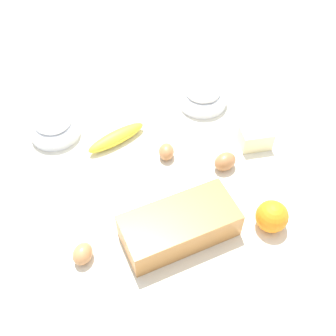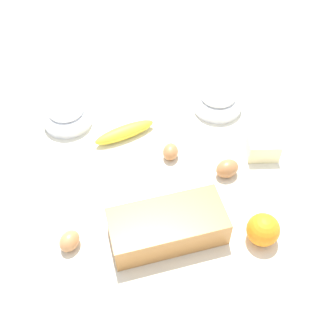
{
  "view_description": "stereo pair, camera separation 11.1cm",
  "coord_description": "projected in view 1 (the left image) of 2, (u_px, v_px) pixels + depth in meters",
  "views": [
    {
      "loc": [
        0.2,
        0.68,
        0.89
      ],
      "look_at": [
        0.0,
        0.0,
        0.04
      ],
      "focal_mm": 43.72,
      "sensor_mm": 36.0,
      "label": 1
    },
    {
      "loc": [
        0.09,
        0.71,
        0.89
      ],
      "look_at": [
        0.0,
        0.0,
        0.04
      ],
      "focal_mm": 43.72,
      "sensor_mm": 36.0,
      "label": 2
    }
  ],
  "objects": [
    {
      "name": "sugar_bowl",
      "position": [
        54.0,
        126.0,
        1.23
      ],
      "size": [
        0.15,
        0.15,
        0.07
      ],
      "color": "white",
      "rests_on": "ground_plane"
    },
    {
      "name": "orange_fruit",
      "position": [
        272.0,
        216.0,
        1.01
      ],
      "size": [
        0.08,
        0.08,
        0.08
      ],
      "primitive_type": "sphere",
      "color": "orange",
      "rests_on": "ground_plane"
    },
    {
      "name": "butter_block",
      "position": [
        255.0,
        138.0,
        1.2
      ],
      "size": [
        0.1,
        0.07,
        0.06
      ],
      "primitive_type": "cube",
      "rotation": [
        0.0,
        0.0,
        -0.1
      ],
      "color": "#F4EDB2",
      "rests_on": "ground_plane"
    },
    {
      "name": "egg_beside_bowl",
      "position": [
        83.0,
        254.0,
        0.96
      ],
      "size": [
        0.07,
        0.07,
        0.05
      ],
      "primitive_type": "ellipsoid",
      "rotation": [
        0.0,
        1.57,
        1.01
      ],
      "color": "#BA7E4C",
      "rests_on": "ground_plane"
    },
    {
      "name": "banana",
      "position": [
        116.0,
        137.0,
        1.21
      ],
      "size": [
        0.19,
        0.11,
        0.04
      ],
      "primitive_type": "ellipsoid",
      "rotation": [
        0.0,
        0.0,
        0.36
      ],
      "color": "yellow",
      "rests_on": "ground_plane"
    },
    {
      "name": "egg_loose",
      "position": [
        166.0,
        152.0,
        1.17
      ],
      "size": [
        0.06,
        0.07,
        0.04
      ],
      "primitive_type": "ellipsoid",
      "rotation": [
        0.0,
        1.57,
        4.41
      ],
      "color": "#AE7547",
      "rests_on": "ground_plane"
    },
    {
      "name": "flour_bowl",
      "position": [
        203.0,
        96.0,
        1.32
      ],
      "size": [
        0.15,
        0.15,
        0.07
      ],
      "color": "white",
      "rests_on": "ground_plane"
    },
    {
      "name": "loaf_pan",
      "position": [
        179.0,
        225.0,
        0.99
      ],
      "size": [
        0.3,
        0.17,
        0.08
      ],
      "rotation": [
        0.0,
        0.0,
        0.14
      ],
      "color": "#B77A3D",
      "rests_on": "ground_plane"
    },
    {
      "name": "ground_plane",
      "position": [
        168.0,
        179.0,
        1.15
      ],
      "size": [
        2.4,
        2.4,
        0.02
      ],
      "primitive_type": "cube",
      "color": "silver"
    },
    {
      "name": "egg_near_butter",
      "position": [
        225.0,
        161.0,
        1.15
      ],
      "size": [
        0.08,
        0.07,
        0.05
      ],
      "primitive_type": "ellipsoid",
      "rotation": [
        0.0,
        1.57,
        0.32
      ],
      "color": "#A46E43",
      "rests_on": "ground_plane"
    }
  ]
}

